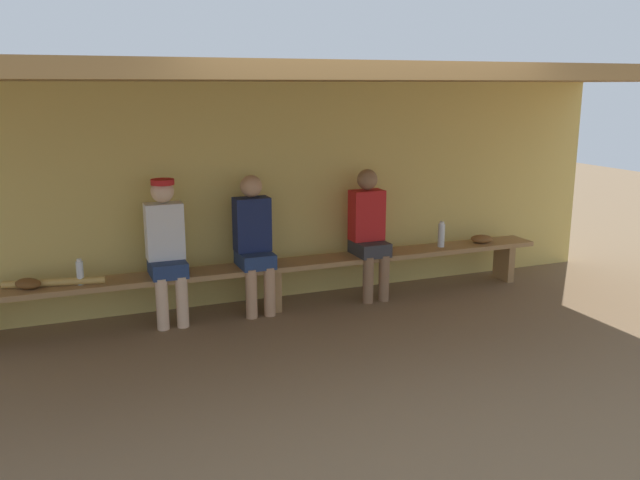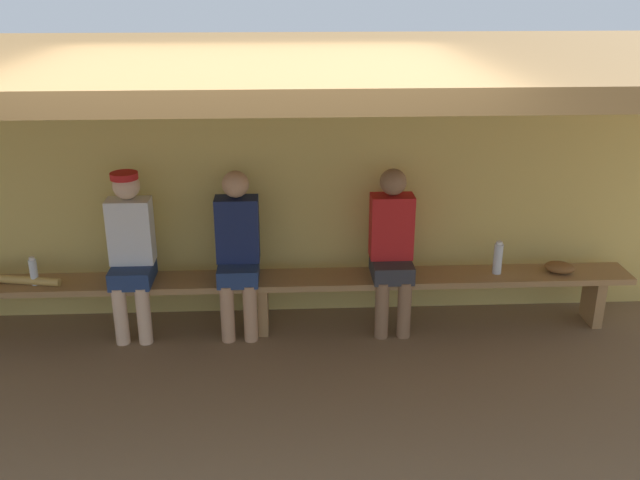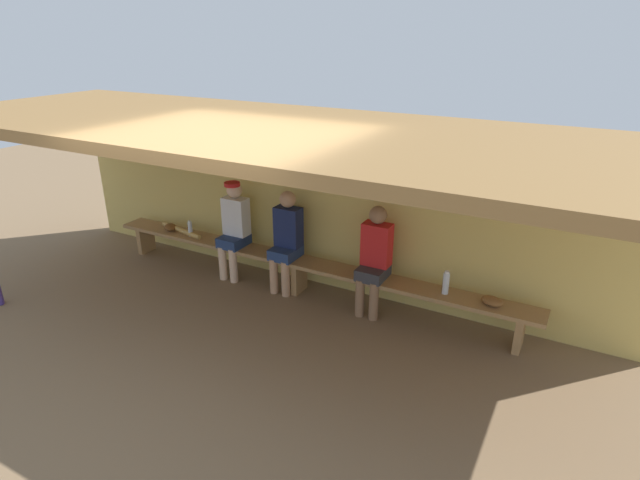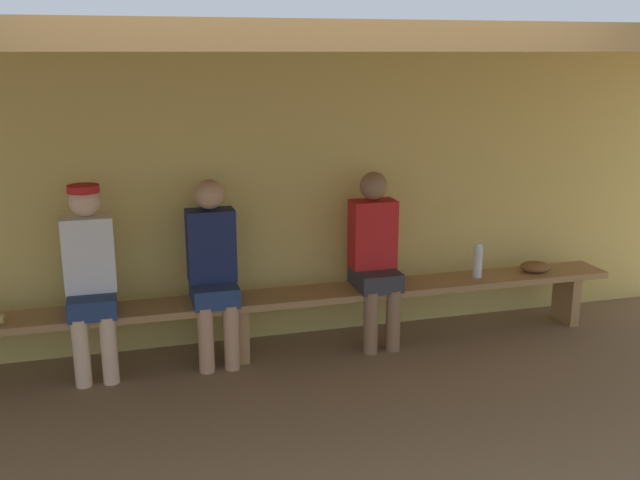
# 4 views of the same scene
# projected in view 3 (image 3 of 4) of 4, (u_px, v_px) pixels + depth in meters

# --- Properties ---
(ground_plane) EXTENTS (24.00, 24.00, 0.00)m
(ground_plane) POSITION_uv_depth(u_px,v_px,m) (226.00, 351.00, 5.59)
(ground_plane) COLOR brown
(back_wall) EXTENTS (8.00, 0.20, 2.20)m
(back_wall) POSITION_uv_depth(u_px,v_px,m) (316.00, 203.00, 6.80)
(back_wall) COLOR #D8BC60
(back_wall) RESTS_ON ground
(dugout_roof) EXTENTS (8.00, 2.80, 0.12)m
(dugout_roof) POSITION_uv_depth(u_px,v_px,m) (254.00, 130.00, 5.30)
(dugout_roof) COLOR olive
(dugout_roof) RESTS_ON back_wall
(bench) EXTENTS (6.00, 0.36, 0.46)m
(bench) POSITION_uv_depth(u_px,v_px,m) (299.00, 265.00, 6.70)
(bench) COLOR #9E7547
(bench) RESTS_ON ground
(player_leftmost) EXTENTS (0.34, 0.42, 1.34)m
(player_leftmost) POSITION_uv_depth(u_px,v_px,m) (286.00, 238.00, 6.66)
(player_leftmost) COLOR navy
(player_leftmost) RESTS_ON ground
(player_with_sunglasses) EXTENTS (0.34, 0.42, 1.34)m
(player_with_sunglasses) POSITION_uv_depth(u_px,v_px,m) (374.00, 256.00, 6.11)
(player_with_sunglasses) COLOR #333338
(player_with_sunglasses) RESTS_ON ground
(player_rightmost) EXTENTS (0.34, 0.42, 1.34)m
(player_rightmost) POSITION_uv_depth(u_px,v_px,m) (234.00, 225.00, 7.02)
(player_rightmost) COLOR navy
(player_rightmost) RESTS_ON ground
(water_bottle_clear) EXTENTS (0.06, 0.06, 0.23)m
(water_bottle_clear) POSITION_uv_depth(u_px,v_px,m) (190.00, 229.00, 7.39)
(water_bottle_clear) COLOR silver
(water_bottle_clear) RESTS_ON bench
(water_bottle_green) EXTENTS (0.07, 0.07, 0.28)m
(water_bottle_green) POSITION_uv_depth(u_px,v_px,m) (446.00, 283.00, 5.78)
(water_bottle_green) COLOR silver
(water_bottle_green) RESTS_ON bench
(baseball_glove_worn) EXTENTS (0.29, 0.25, 0.09)m
(baseball_glove_worn) POSITION_uv_depth(u_px,v_px,m) (492.00, 301.00, 5.57)
(baseball_glove_worn) COLOR brown
(baseball_glove_worn) RESTS_ON bench
(baseball_glove_tan) EXTENTS (0.29, 0.29, 0.09)m
(baseball_glove_tan) POSITION_uv_depth(u_px,v_px,m) (170.00, 227.00, 7.64)
(baseball_glove_tan) COLOR brown
(baseball_glove_tan) RESTS_ON bench
(baseball_bat) EXTENTS (0.85, 0.23, 0.07)m
(baseball_bat) POSITION_uv_depth(u_px,v_px,m) (181.00, 230.00, 7.55)
(baseball_bat) COLOR tan
(baseball_bat) RESTS_ON bench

